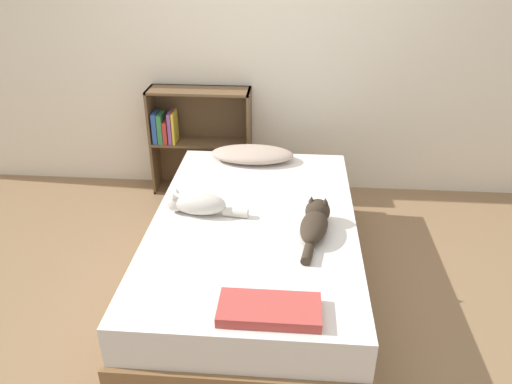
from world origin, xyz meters
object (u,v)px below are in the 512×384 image
Objects in this scene: pillow at (252,154)px; bed at (254,253)px; cat_light at (196,203)px; cat_dark at (315,222)px; bookshelf at (197,138)px.

bed is at bearing -84.31° from pillow.
cat_light reaches higher than pillow.
pillow is (-0.08, 0.83, 0.30)m from bed.
bed is 3.89× the size of cat_dark.
cat_dark is (0.44, -0.95, 0.01)m from pillow.
cat_light is at bearing -79.43° from bookshelf.
cat_dark is at bearing 173.37° from cat_light.
pillow is at bearing 95.69° from bed.
bookshelf is (-0.95, 1.43, -0.09)m from cat_dark.
pillow is 0.68× the size of bookshelf.
cat_dark is 0.58× the size of bookshelf.
bed is 0.48m from cat_light.
cat_dark reaches higher than pillow.
bed is 1.46m from bookshelf.
bed is 4.01× the size of cat_light.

